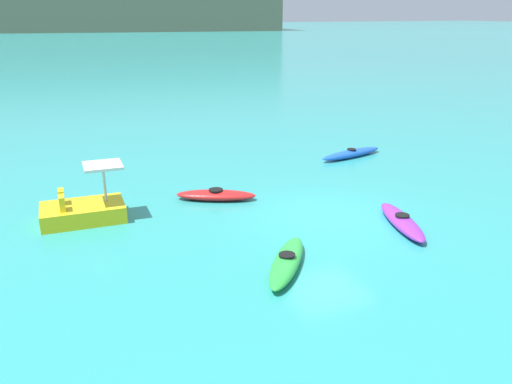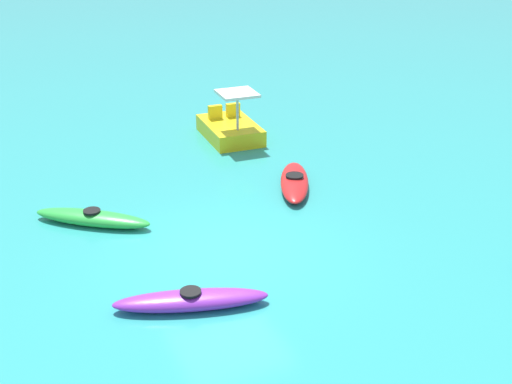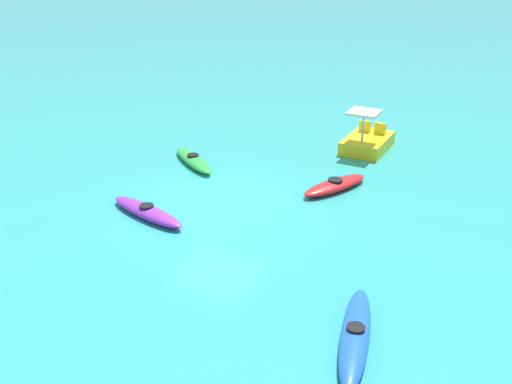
{
  "view_description": "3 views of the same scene",
  "coord_description": "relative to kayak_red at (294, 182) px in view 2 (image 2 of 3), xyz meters",
  "views": [
    {
      "loc": [
        -7.83,
        -12.56,
        5.92
      ],
      "look_at": [
        -1.5,
        2.01,
        0.42
      ],
      "focal_mm": 36.52,
      "sensor_mm": 36.0,
      "label": 1
    },
    {
      "loc": [
        12.31,
        -4.74,
        7.47
      ],
      "look_at": [
        -1.96,
        1.57,
        0.37
      ],
      "focal_mm": 48.5,
      "sensor_mm": 36.0,
      "label": 2
    },
    {
      "loc": [
        14.03,
        7.98,
        7.49
      ],
      "look_at": [
        0.07,
        1.37,
        0.67
      ],
      "focal_mm": 40.73,
      "sensor_mm": 36.0,
      "label": 3
    }
  ],
  "objects": [
    {
      "name": "ground_plane",
      "position": [
        2.55,
        -2.94,
        -0.16
      ],
      "size": [
        600.0,
        600.0,
        0.0
      ],
      "primitive_type": "plane",
      "color": "teal"
    },
    {
      "name": "kayak_red",
      "position": [
        0.0,
        0.0,
        0.0
      ],
      "size": [
        2.7,
        1.82,
        0.37
      ],
      "color": "red",
      "rests_on": "ground_plane"
    },
    {
      "name": "kayak_green",
      "position": [
        -0.04,
        -5.32,
        -0.0
      ],
      "size": [
        2.27,
        2.69,
        0.37
      ],
      "color": "green",
      "rests_on": "ground_plane"
    },
    {
      "name": "kayak_purple",
      "position": [
        4.21,
        -4.33,
        -0.0
      ],
      "size": [
        1.48,
        3.03,
        0.37
      ],
      "color": "purple",
      "rests_on": "ground_plane"
    },
    {
      "name": "pedal_boat_yellow",
      "position": [
        -4.23,
        -0.12,
        0.17
      ],
      "size": [
        2.5,
        1.6,
        1.68
      ],
      "color": "yellow",
      "rests_on": "ground_plane"
    }
  ]
}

